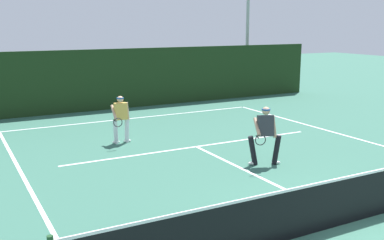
{
  "coord_description": "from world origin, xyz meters",
  "views": [
    {
      "loc": [
        -6.8,
        -5.91,
        3.86
      ],
      "look_at": [
        -0.41,
        5.95,
        1.0
      ],
      "focal_mm": 42.71,
      "sensor_mm": 36.0,
      "label": 1
    }
  ],
  "objects_px": {
    "light_pole": "(248,11)",
    "player_far": "(121,117)",
    "player_near": "(265,133)",
    "tennis_ball": "(208,221)"
  },
  "relations": [
    {
      "from": "light_pole",
      "to": "tennis_ball",
      "type": "bearing_deg",
      "value": -127.35
    },
    {
      "from": "player_near",
      "to": "light_pole",
      "type": "bearing_deg",
      "value": -100.7
    },
    {
      "from": "player_near",
      "to": "light_pole",
      "type": "distance_m",
      "value": 14.54
    },
    {
      "from": "player_near",
      "to": "player_far",
      "type": "distance_m",
      "value": 4.94
    },
    {
      "from": "player_far",
      "to": "tennis_ball",
      "type": "xyz_separation_m",
      "value": [
        -0.61,
        -6.67,
        -0.82
      ]
    },
    {
      "from": "light_pole",
      "to": "player_far",
      "type": "bearing_deg",
      "value": -143.43
    },
    {
      "from": "player_far",
      "to": "light_pole",
      "type": "height_order",
      "value": "light_pole"
    },
    {
      "from": "player_far",
      "to": "light_pole",
      "type": "relative_size",
      "value": 0.21
    },
    {
      "from": "player_near",
      "to": "player_far",
      "type": "relative_size",
      "value": 1.05
    },
    {
      "from": "player_far",
      "to": "tennis_ball",
      "type": "relative_size",
      "value": 23.68
    }
  ]
}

